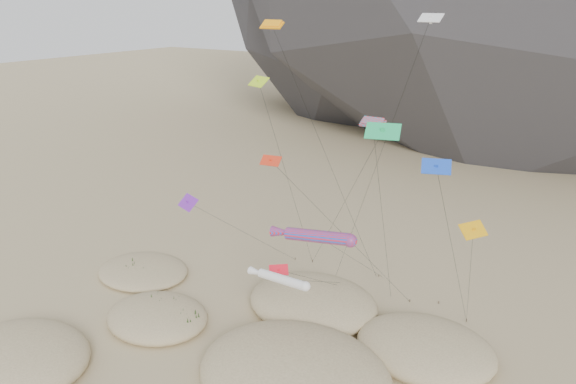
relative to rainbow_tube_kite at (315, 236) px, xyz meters
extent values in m
ellipsoid|color=#CCB789|center=(-20.14, -16.14, -10.46)|extent=(13.23, 11.25, 3.44)
ellipsoid|color=#CCB789|center=(-15.18, -4.54, -10.67)|extent=(10.62, 9.03, 2.53)
ellipsoid|color=#CCB789|center=(1.21, -5.06, -10.23)|extent=(16.67, 14.17, 4.49)
ellipsoid|color=#CCB789|center=(-3.63, 6.03, -10.48)|extent=(13.66, 11.61, 3.39)
ellipsoid|color=#CCB789|center=(8.82, 4.88, -10.57)|extent=(12.58, 10.70, 2.96)
ellipsoid|color=#CCB789|center=(-24.09, 1.89, -10.85)|extent=(11.03, 9.37, 1.72)
ellipsoid|color=black|center=(-21.87, -14.78, -10.34)|extent=(3.02, 2.58, 0.91)
ellipsoid|color=black|center=(-19.18, -12.40, -10.44)|extent=(2.03, 1.74, 0.61)
ellipsoid|color=black|center=(-15.94, -2.69, -10.44)|extent=(2.96, 2.53, 0.89)
ellipsoid|color=black|center=(-11.96, -3.73, -10.54)|extent=(1.99, 1.70, 0.60)
ellipsoid|color=black|center=(-1.14, -5.91, -10.14)|extent=(3.88, 3.32, 1.16)
ellipsoid|color=black|center=(3.19, -4.60, -10.24)|extent=(2.93, 2.51, 0.88)
ellipsoid|color=black|center=(-2.01, -6.45, -10.34)|extent=(2.53, 2.17, 0.76)
ellipsoid|color=black|center=(-6.59, 6.89, -10.24)|extent=(3.10, 2.65, 0.93)
ellipsoid|color=black|center=(-4.08, 5.18, -10.34)|extent=(2.85, 2.44, 0.85)
ellipsoid|color=black|center=(12.03, 5.19, -10.54)|extent=(2.30, 1.97, 0.69)
ellipsoid|color=black|center=(10.07, 1.27, -10.64)|extent=(2.02, 1.72, 0.60)
ellipsoid|color=black|center=(-25.12, 1.38, -10.74)|extent=(2.21, 1.89, 0.66)
ellipsoid|color=black|center=(-24.26, 1.37, -10.84)|extent=(2.22, 1.90, 0.67)
cylinder|color=#3F2D1E|center=(-4.19, 11.02, -11.09)|extent=(0.08, 0.08, 0.30)
cylinder|color=#3F2D1E|center=(-1.54, 11.96, -11.09)|extent=(0.08, 0.08, 0.30)
cylinder|color=#3F2D1E|center=(-0.89, 16.27, -11.09)|extent=(0.08, 0.08, 0.30)
cylinder|color=#3F2D1E|center=(4.23, 12.85, -11.09)|extent=(0.08, 0.08, 0.30)
cylinder|color=#3F2D1E|center=(6.90, 14.20, -11.09)|extent=(0.08, 0.08, 0.30)
cylinder|color=#3F2D1E|center=(-9.22, 15.33, -11.09)|extent=(0.08, 0.08, 0.30)
cylinder|color=#3F2D1E|center=(10.37, 12.31, -11.09)|extent=(0.08, 0.08, 0.30)
cylinder|color=#3F2D1E|center=(-11.32, 14.72, -11.09)|extent=(0.08, 0.08, 0.30)
cylinder|color=#FF1A1B|center=(0.28, 0.01, 0.04)|extent=(6.08, 1.59, 1.70)
sphere|color=#FF1A1B|center=(3.23, 0.26, 0.27)|extent=(1.14, 1.14, 1.14)
cone|color=#FF1A1B|center=(-2.97, -0.26, -0.26)|extent=(2.54, 1.18, 1.22)
cylinder|color=black|center=(-0.10, 8.24, -5.60)|extent=(0.79, 16.46, 11.29)
cylinder|color=white|center=(-0.69, -3.94, -2.57)|extent=(4.85, 1.24, 1.09)
sphere|color=white|center=(1.68, -4.18, -2.38)|extent=(0.80, 0.80, 0.80)
cone|color=white|center=(-3.29, -3.68, -2.81)|extent=(2.00, 0.88, 0.82)
cylinder|color=black|center=(-1.62, 4.67, -6.90)|extent=(1.89, 17.25, 8.69)
cube|color=#FF980D|center=(-9.32, 7.29, 16.70)|extent=(2.28, 1.05, 0.68)
cube|color=#FF980D|center=(-9.32, 7.29, 16.87)|extent=(1.94, 0.83, 0.66)
cylinder|color=black|center=(-5.25, 11.77, 2.73)|extent=(8.17, 8.98, 27.95)
cube|color=#FF1B1A|center=(2.29, 5.53, 9.01)|extent=(2.23, 1.01, 0.61)
cube|color=#FF1B1A|center=(2.29, 5.53, 9.21)|extent=(1.89, 0.81, 0.61)
cylinder|color=black|center=(2.20, 9.18, -1.11)|extent=(0.21, 7.31, 20.26)
cube|color=#1BB265|center=(4.96, 1.62, 9.40)|extent=(2.96, 2.06, 1.06)
cube|color=#1BB265|center=(4.96, 1.62, 9.25)|extent=(0.40, 0.41, 0.91)
cylinder|color=black|center=(-2.13, 8.47, -0.89)|extent=(14.21, 13.74, 20.61)
cube|color=blue|center=(10.62, -2.20, 8.43)|extent=(2.14, 1.53, 0.87)
cube|color=blue|center=(10.62, -2.20, 8.28)|extent=(0.33, 0.37, 0.64)
cylinder|color=black|center=(10.49, 5.05, -1.38)|extent=(0.27, 14.53, 19.63)
cube|color=silver|center=(6.47, 6.09, 17.67)|extent=(1.85, 1.04, 0.65)
cube|color=silver|center=(6.47, 6.09, 17.52)|extent=(0.22, 0.19, 0.62)
cylinder|color=black|center=(1.14, 8.55, 3.24)|extent=(10.69, 4.96, 28.87)
cube|color=purple|center=(-13.16, -1.35, 0.81)|extent=(2.61, 1.87, 1.05)
cube|color=purple|center=(-13.16, -1.35, 0.66)|extent=(0.40, 0.45, 0.78)
cylinder|color=black|center=(-12.24, 6.69, -5.19)|extent=(1.86, 16.09, 12.02)
cube|color=#B9EC18|center=(-8.52, 3.94, 11.90)|extent=(2.33, 1.68, 0.85)
cube|color=#B9EC18|center=(-8.52, 3.94, 11.75)|extent=(0.33, 0.34, 0.71)
cylinder|color=black|center=(-8.87, 9.64, 0.35)|extent=(0.72, 11.41, 23.10)
cube|color=red|center=(-5.49, 1.42, 5.47)|extent=(1.95, 1.22, 0.73)
cube|color=red|center=(-5.49, 1.42, 5.32)|extent=(0.26, 0.27, 0.62)
cylinder|color=black|center=(-0.63, 7.14, -2.86)|extent=(9.76, 11.45, 16.67)
cube|color=#EA9F0C|center=(12.39, 2.41, 2.59)|extent=(2.00, 2.43, 0.96)
cube|color=#EA9F0C|center=(12.39, 2.41, 2.44)|extent=(0.42, 0.39, 0.73)
cylinder|color=black|center=(11.38, 7.36, -4.30)|extent=(2.04, 9.92, 13.79)
cube|color=red|center=(-2.96, -1.13, -3.54)|extent=(1.80, 1.69, 0.75)
cube|color=red|center=(-2.96, -1.13, -3.69)|extent=(0.33, 0.34, 0.56)
cylinder|color=black|center=(-2.25, 5.42, -7.37)|extent=(1.44, 13.11, 7.66)
camera|label=1|loc=(22.07, -37.81, 19.07)|focal=35.00mm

